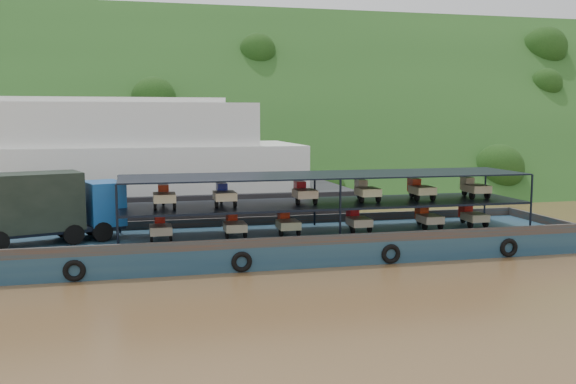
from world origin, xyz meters
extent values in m
plane|color=brown|center=(0.00, 0.00, 0.00)|extent=(160.00, 160.00, 0.00)
cube|color=#1B3D16|center=(0.00, 36.00, 0.00)|extent=(140.00, 39.60, 39.60)
cube|color=#16334D|center=(-3.99, -0.15, 0.60)|extent=(35.00, 7.00, 1.20)
cube|color=#592D19|center=(-3.99, 3.25, 1.45)|extent=(35.00, 0.20, 0.50)
cube|color=#592D19|center=(-3.99, -3.55, 1.45)|extent=(35.00, 0.20, 0.50)
cube|color=#592D19|center=(13.41, -0.15, 1.45)|extent=(0.20, 7.00, 0.50)
torus|color=black|center=(-13.99, -3.70, 0.55)|extent=(1.06, 0.26, 1.06)
torus|color=black|center=(-5.99, -3.70, 0.55)|extent=(1.06, 0.26, 1.06)
torus|color=black|center=(2.01, -3.70, 0.55)|extent=(1.06, 0.26, 1.06)
torus|color=black|center=(9.01, -3.70, 0.55)|extent=(1.06, 0.26, 1.06)
cylinder|color=black|center=(-14.25, -0.48, 1.73)|extent=(1.12, 0.68, 1.06)
cylinder|color=black|center=(-14.94, 1.64, 1.73)|extent=(1.12, 0.68, 1.06)
cylinder|color=black|center=(-12.84, -0.01, 1.73)|extent=(1.12, 0.68, 1.06)
cylinder|color=black|center=(-13.53, 2.10, 1.73)|extent=(1.12, 0.68, 1.06)
cube|color=black|center=(-15.40, 0.32, 1.89)|extent=(7.58, 4.46, 0.21)
cube|color=#164E97|center=(-12.78, 1.17, 3.11)|extent=(2.50, 2.98, 2.33)
cube|color=black|center=(-11.93, 1.46, 3.53)|extent=(0.72, 2.03, 0.95)
cube|color=black|center=(-16.41, -0.01, 3.43)|extent=(5.63, 4.00, 2.97)
cube|color=black|center=(-0.49, -0.15, 2.86)|extent=(23.00, 5.00, 0.12)
cube|color=black|center=(-0.49, -0.15, 4.50)|extent=(23.00, 5.00, 0.08)
cylinder|color=black|center=(-11.99, -2.65, 2.85)|extent=(0.12, 0.12, 3.30)
cylinder|color=black|center=(-11.99, 2.35, 2.85)|extent=(0.12, 0.12, 3.30)
cylinder|color=black|center=(-0.49, -2.65, 2.85)|extent=(0.12, 0.12, 3.30)
cylinder|color=black|center=(-0.49, 2.35, 2.85)|extent=(0.12, 0.12, 3.30)
cylinder|color=black|center=(11.01, -2.65, 2.85)|extent=(0.12, 0.12, 3.30)
cylinder|color=black|center=(11.01, 2.35, 2.85)|extent=(0.12, 0.12, 3.30)
cylinder|color=black|center=(-9.82, 0.90, 1.46)|extent=(0.12, 0.52, 0.52)
cylinder|color=black|center=(-10.32, -0.90, 1.46)|extent=(0.14, 0.52, 0.52)
cylinder|color=black|center=(-9.32, -0.90, 1.46)|extent=(0.14, 0.52, 0.52)
cube|color=tan|center=(-9.82, -0.55, 1.80)|extent=(1.15, 1.50, 0.44)
cube|color=#B5140C|center=(-9.82, 0.60, 1.98)|extent=(0.55, 0.80, 0.80)
cube|color=#B5140C|center=(-9.82, 0.40, 2.48)|extent=(0.50, 0.10, 0.10)
cylinder|color=black|center=(-5.84, 0.90, 1.46)|extent=(0.12, 0.52, 0.52)
cylinder|color=black|center=(-6.34, -0.90, 1.46)|extent=(0.14, 0.52, 0.52)
cylinder|color=black|center=(-5.34, -0.90, 1.46)|extent=(0.14, 0.52, 0.52)
cube|color=beige|center=(-5.84, -0.55, 1.80)|extent=(1.15, 1.50, 0.44)
cube|color=red|center=(-5.84, 0.60, 1.98)|extent=(0.55, 0.80, 0.80)
cube|color=red|center=(-5.84, 0.40, 2.48)|extent=(0.50, 0.10, 0.10)
cylinder|color=black|center=(-2.84, 0.90, 1.46)|extent=(0.12, 0.52, 0.52)
cylinder|color=black|center=(-3.34, -0.90, 1.46)|extent=(0.14, 0.52, 0.52)
cylinder|color=black|center=(-2.34, -0.90, 1.46)|extent=(0.14, 0.52, 0.52)
cube|color=#BFBB87|center=(-2.84, -0.55, 1.80)|extent=(1.15, 1.50, 0.44)
cube|color=red|center=(-2.84, 0.60, 1.98)|extent=(0.55, 0.80, 0.80)
cube|color=red|center=(-2.84, 0.40, 2.48)|extent=(0.50, 0.10, 0.10)
cylinder|color=black|center=(1.34, 0.90, 1.46)|extent=(0.12, 0.52, 0.52)
cylinder|color=black|center=(0.84, -0.90, 1.46)|extent=(0.14, 0.52, 0.52)
cylinder|color=black|center=(1.84, -0.90, 1.46)|extent=(0.14, 0.52, 0.52)
cube|color=#C9B28E|center=(1.34, -0.55, 1.80)|extent=(1.15, 1.50, 0.44)
cube|color=red|center=(1.34, 0.60, 1.98)|extent=(0.55, 0.80, 0.80)
cube|color=red|center=(1.34, 0.40, 2.48)|extent=(0.50, 0.10, 0.10)
cylinder|color=black|center=(5.75, 0.90, 1.46)|extent=(0.12, 0.52, 0.52)
cylinder|color=black|center=(5.25, -0.90, 1.46)|extent=(0.14, 0.52, 0.52)
cylinder|color=black|center=(6.25, -0.90, 1.46)|extent=(0.14, 0.52, 0.52)
cube|color=#C5AD8B|center=(5.75, -0.55, 1.80)|extent=(1.15, 1.50, 0.44)
cube|color=red|center=(5.75, 0.60, 1.98)|extent=(0.55, 0.80, 0.80)
cube|color=red|center=(5.75, 0.40, 2.48)|extent=(0.50, 0.10, 0.10)
cylinder|color=black|center=(8.68, 0.90, 1.46)|extent=(0.12, 0.52, 0.52)
cylinder|color=black|center=(8.18, -0.90, 1.46)|extent=(0.14, 0.52, 0.52)
cylinder|color=black|center=(9.18, -0.90, 1.46)|extent=(0.14, 0.52, 0.52)
cube|color=#C1B288|center=(8.68, -0.55, 1.80)|extent=(1.15, 1.50, 0.44)
cube|color=red|center=(8.68, 0.60, 1.98)|extent=(0.55, 0.80, 0.80)
cube|color=red|center=(8.68, 0.40, 2.48)|extent=(0.50, 0.10, 0.10)
cylinder|color=black|center=(-9.60, 0.90, 3.18)|extent=(0.12, 0.52, 0.52)
cylinder|color=black|center=(-10.10, -0.90, 3.18)|extent=(0.14, 0.52, 0.52)
cylinder|color=black|center=(-9.10, -0.90, 3.18)|extent=(0.14, 0.52, 0.52)
cube|color=beige|center=(-9.60, -0.55, 3.52)|extent=(1.15, 1.50, 0.44)
cube|color=red|center=(-9.60, 0.60, 3.70)|extent=(0.55, 0.80, 0.80)
cube|color=red|center=(-9.60, 0.40, 4.20)|extent=(0.50, 0.10, 0.10)
cylinder|color=black|center=(-6.38, 0.90, 3.18)|extent=(0.12, 0.52, 0.52)
cylinder|color=black|center=(-6.88, -0.90, 3.18)|extent=(0.14, 0.52, 0.52)
cylinder|color=black|center=(-5.88, -0.90, 3.18)|extent=(0.14, 0.52, 0.52)
cube|color=beige|center=(-6.38, -0.55, 3.52)|extent=(1.15, 1.50, 0.44)
cube|color=navy|center=(-6.38, 0.60, 3.70)|extent=(0.55, 0.80, 0.80)
cube|color=navy|center=(-6.38, 0.40, 4.20)|extent=(0.50, 0.10, 0.10)
cylinder|color=black|center=(-1.88, 0.90, 3.18)|extent=(0.12, 0.52, 0.52)
cylinder|color=black|center=(-2.38, -0.90, 3.18)|extent=(0.14, 0.52, 0.52)
cylinder|color=black|center=(-1.38, -0.90, 3.18)|extent=(0.14, 0.52, 0.52)
cube|color=#C6AE8C|center=(-1.88, -0.55, 3.52)|extent=(1.15, 1.50, 0.44)
cube|color=#B30B12|center=(-1.88, 0.60, 3.70)|extent=(0.55, 0.80, 0.80)
cube|color=#B30B12|center=(-1.88, 0.40, 4.20)|extent=(0.50, 0.10, 0.10)
cylinder|color=black|center=(1.84, 0.90, 3.18)|extent=(0.12, 0.52, 0.52)
cylinder|color=black|center=(1.34, -0.90, 3.18)|extent=(0.14, 0.52, 0.52)
cylinder|color=black|center=(2.34, -0.90, 3.18)|extent=(0.14, 0.52, 0.52)
cube|color=beige|center=(1.84, -0.55, 3.52)|extent=(1.15, 1.50, 0.44)
cube|color=tan|center=(1.84, 0.60, 3.70)|extent=(0.55, 0.80, 0.80)
cube|color=tan|center=(1.84, 0.40, 4.20)|extent=(0.50, 0.10, 0.10)
cylinder|color=black|center=(5.21, 0.90, 3.18)|extent=(0.12, 0.52, 0.52)
cylinder|color=black|center=(4.71, -0.90, 3.18)|extent=(0.14, 0.52, 0.52)
cylinder|color=black|center=(5.71, -0.90, 3.18)|extent=(0.14, 0.52, 0.52)
cube|color=#BFBA87|center=(5.21, -0.55, 3.52)|extent=(1.15, 1.50, 0.44)
cube|color=red|center=(5.21, 0.60, 3.70)|extent=(0.55, 0.80, 0.80)
cube|color=red|center=(5.21, 0.40, 4.20)|extent=(0.50, 0.10, 0.10)
cylinder|color=black|center=(8.73, 0.90, 3.18)|extent=(0.12, 0.52, 0.52)
cylinder|color=black|center=(8.23, -0.90, 3.18)|extent=(0.14, 0.52, 0.52)
cylinder|color=black|center=(9.23, -0.90, 3.18)|extent=(0.14, 0.52, 0.52)
cube|color=tan|center=(8.73, -0.55, 3.52)|extent=(1.15, 1.50, 0.44)
cube|color=beige|center=(8.73, 0.60, 3.70)|extent=(0.55, 0.80, 0.80)
cube|color=beige|center=(8.73, 0.40, 4.20)|extent=(0.50, 0.10, 0.10)
cube|color=black|center=(-18.51, 11.91, 1.34)|extent=(44.82, 11.81, 2.68)
cube|color=white|center=(-18.51, 11.91, 4.24)|extent=(38.10, 10.59, 3.13)
cube|color=white|center=(-18.51, 11.91, 7.26)|extent=(31.39, 9.38, 2.90)
cube|color=white|center=(-18.51, 11.91, 8.88)|extent=(26.91, 8.20, 0.33)
camera|label=1|loc=(-11.06, -34.84, 7.79)|focal=40.00mm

